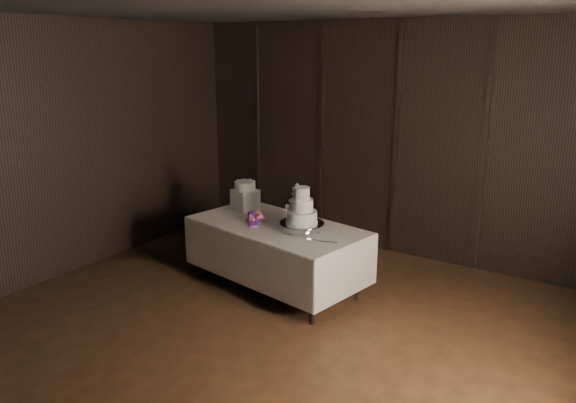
# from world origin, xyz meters

# --- Properties ---
(room) EXTENTS (6.08, 7.08, 3.08)m
(room) POSITION_xyz_m (0.00, 0.00, 1.50)
(room) COLOR black
(room) RESTS_ON ground
(display_table) EXTENTS (2.14, 1.36, 0.76)m
(display_table) POSITION_xyz_m (-0.61, 1.67, 0.42)
(display_table) COLOR #EEE3CE
(display_table) RESTS_ON ground
(cake_stand) EXTENTS (0.64, 0.64, 0.09)m
(cake_stand) POSITION_xyz_m (-0.27, 1.65, 0.81)
(cake_stand) COLOR silver
(cake_stand) RESTS_ON display_table
(wedding_cake) EXTENTS (0.37, 0.33, 0.39)m
(wedding_cake) POSITION_xyz_m (-0.30, 1.63, 1.01)
(wedding_cake) COLOR white
(wedding_cake) RESTS_ON cake_stand
(bouquet) EXTENTS (0.45, 0.45, 0.17)m
(bouquet) POSITION_xyz_m (-0.85, 1.61, 0.82)
(bouquet) COLOR #DD6262
(bouquet) RESTS_ON display_table
(box_pedestal) EXTENTS (0.31, 0.31, 0.25)m
(box_pedestal) POSITION_xyz_m (-1.26, 1.95, 0.89)
(box_pedestal) COLOR white
(box_pedestal) RESTS_ON display_table
(small_cake) EXTENTS (0.33, 0.33, 0.10)m
(small_cake) POSITION_xyz_m (-1.26, 1.95, 1.06)
(small_cake) COLOR white
(small_cake) RESTS_ON box_pedestal
(cake_knife) EXTENTS (0.37, 0.07, 0.01)m
(cake_knife) POSITION_xyz_m (0.02, 1.46, 0.77)
(cake_knife) COLOR silver
(cake_knife) RESTS_ON display_table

